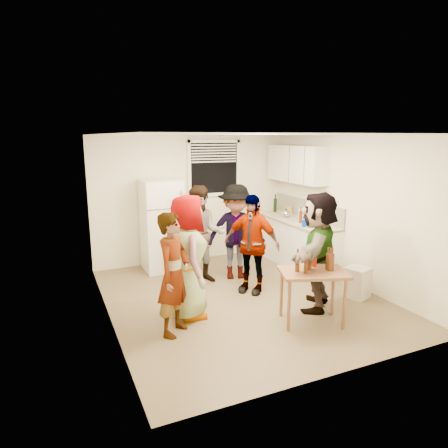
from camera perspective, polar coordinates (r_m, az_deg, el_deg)
name	(u,v)px	position (r m, az deg, el deg)	size (l,w,h in m)	color
room	(242,298)	(6.36, 2.64, -10.48)	(4.00, 4.50, 2.50)	white
window	(214,168)	(8.08, -1.42, 7.98)	(1.12, 0.10, 1.06)	white
refrigerator	(162,225)	(7.53, -8.86, -0.18)	(0.70, 0.70, 1.70)	white
counter_lower	(294,242)	(7.98, 9.93, -2.62)	(0.60, 2.20, 0.86)	white
countertop	(295,220)	(7.88, 10.05, 0.55)	(0.64, 2.22, 0.04)	beige
backsplash	(307,209)	(8.00, 11.80, 2.12)	(0.03, 2.20, 0.36)	beige
upper_cabinets	(296,164)	(7.97, 10.32, 8.45)	(0.34, 1.60, 0.70)	white
kettle	(286,217)	(8.03, 8.85, 0.96)	(0.22, 0.19, 0.19)	silver
paper_towel	(301,222)	(7.66, 11.00, 0.32)	(0.12, 0.12, 0.26)	white
wine_bottle	(275,212)	(8.58, 7.29, 1.73)	(0.07, 0.07, 0.29)	black
beer_bottle_counter	(300,223)	(7.55, 10.85, 0.15)	(0.06, 0.06, 0.23)	#47230C
blue_cup	(304,227)	(7.24, 11.38, -0.39)	(0.09, 0.09, 0.13)	#062FC1
picture_frame	(289,210)	(8.42, 9.29, 2.02)	(0.02, 0.19, 0.16)	gold
trash_bin	(357,282)	(6.63, 18.51, -7.83)	(0.32, 0.32, 0.48)	beige
serving_table	(311,322)	(5.71, 12.28, -13.53)	(0.87, 0.58, 0.73)	brown
beer_bottle_table	(306,273)	(5.34, 11.58, -6.87)	(0.05, 0.05, 0.21)	#47230C
red_cup	(313,266)	(5.63, 12.62, -5.91)	(0.09, 0.09, 0.12)	#A81909
guest_grey	(189,315)	(5.79, -5.05, -12.88)	(0.84, 1.72, 0.55)	#9B9B9B
guest_stripe	(175,332)	(5.37, -6.98, -15.09)	(0.57, 1.57, 0.38)	#141933
guest_back_left	(202,281)	(7.03, -3.14, -8.19)	(0.82, 1.68, 0.64)	brown
guest_back_right	(235,277)	(7.22, 1.65, -7.61)	(1.08, 1.67, 0.62)	#3B3B3F
guest_black	(251,291)	(6.63, 3.84, -9.53)	(0.94, 1.60, 0.39)	black
guest_orange	(315,307)	(6.19, 12.87, -11.45)	(1.60, 1.72, 0.51)	#D07E48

